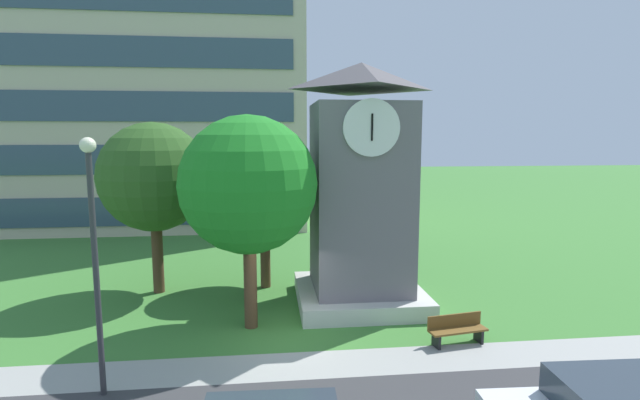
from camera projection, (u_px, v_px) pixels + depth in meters
name	position (u px, v px, depth m)	size (l,w,h in m)	color
ground_plane	(291.00, 341.00, 14.64)	(160.00, 160.00, 0.00)	#3D7A33
kerb_strip	(294.00, 366.00, 13.05)	(120.00, 1.60, 0.01)	#9E9E99
office_building	(157.00, 44.00, 34.40)	(20.57, 12.94, 25.60)	beige
clock_tower	(360.00, 201.00, 17.50)	(4.60, 4.60, 8.82)	slate
park_bench	(457.00, 329.00, 14.38)	(1.85, 0.77, 0.88)	brown
street_lamp	(94.00, 240.00, 11.11)	(0.36, 0.36, 6.22)	#333338
tree_by_building	(264.00, 192.00, 19.35)	(3.44, 3.44, 5.72)	#513823
tree_near_tower	(154.00, 177.00, 18.61)	(4.26, 4.26, 6.79)	#513823
tree_streetside	(248.00, 185.00, 15.08)	(4.40, 4.40, 6.92)	#513823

